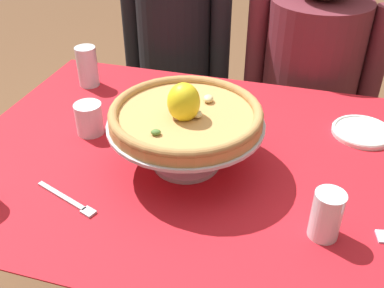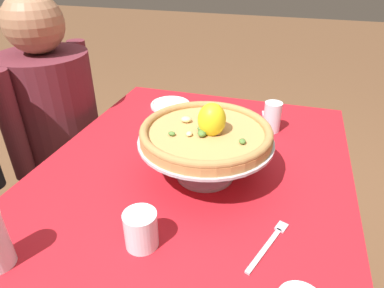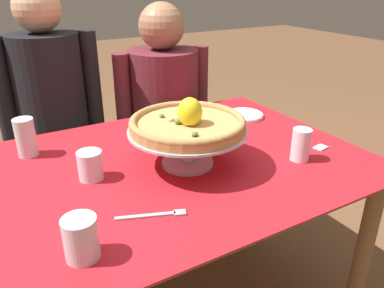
{
  "view_description": "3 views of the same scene",
  "coord_description": "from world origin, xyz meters",
  "px_view_note": "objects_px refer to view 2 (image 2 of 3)",
  "views": [
    {
      "loc": [
        0.27,
        -0.92,
        1.4
      ],
      "look_at": [
        0.0,
        0.0,
        0.74
      ],
      "focal_mm": 41.16,
      "sensor_mm": 36.0,
      "label": 1
    },
    {
      "loc": [
        -0.81,
        -0.25,
        1.32
      ],
      "look_at": [
        0.04,
        0.01,
        0.79
      ],
      "focal_mm": 31.5,
      "sensor_mm": 36.0,
      "label": 2
    },
    {
      "loc": [
        -0.56,
        -1.04,
        1.3
      ],
      "look_at": [
        0.06,
        0.03,
        0.74
      ],
      "focal_mm": 35.47,
      "sensor_mm": 36.0,
      "label": 3
    }
  ],
  "objects_px": {
    "sugar_packet": "(267,114)",
    "water_glass_front_right": "(272,119)",
    "water_glass_side_left": "(141,231)",
    "dinner_fork": "(269,243)",
    "diner_right": "(59,135)",
    "side_plate": "(171,105)",
    "pizza": "(206,131)",
    "pizza_stand": "(206,149)"
  },
  "relations": [
    {
      "from": "water_glass_side_left",
      "to": "diner_right",
      "type": "relative_size",
      "value": 0.08
    },
    {
      "from": "water_glass_side_left",
      "to": "diner_right",
      "type": "height_order",
      "value": "diner_right"
    },
    {
      "from": "dinner_fork",
      "to": "sugar_packet",
      "type": "bearing_deg",
      "value": 6.67
    },
    {
      "from": "water_glass_front_right",
      "to": "side_plate",
      "type": "relative_size",
      "value": 0.66
    },
    {
      "from": "water_glass_side_left",
      "to": "diner_right",
      "type": "bearing_deg",
      "value": 49.31
    },
    {
      "from": "dinner_fork",
      "to": "sugar_packet",
      "type": "xyz_separation_m",
      "value": [
        0.71,
        0.08,
        -0.0
      ]
    },
    {
      "from": "diner_right",
      "to": "pizza_stand",
      "type": "bearing_deg",
      "value": -110.36
    },
    {
      "from": "water_glass_front_right",
      "to": "dinner_fork",
      "type": "height_order",
      "value": "water_glass_front_right"
    },
    {
      "from": "side_plate",
      "to": "dinner_fork",
      "type": "bearing_deg",
      "value": -143.62
    },
    {
      "from": "pizza_stand",
      "to": "diner_right",
      "type": "xyz_separation_m",
      "value": [
        0.28,
        0.75,
        -0.22
      ]
    },
    {
      "from": "water_glass_front_right",
      "to": "dinner_fork",
      "type": "xyz_separation_m",
      "value": [
        -0.57,
        -0.05,
        -0.05
      ]
    },
    {
      "from": "pizza_stand",
      "to": "side_plate",
      "type": "distance_m",
      "value": 0.53
    },
    {
      "from": "dinner_fork",
      "to": "diner_right",
      "type": "distance_m",
      "value": 1.1
    },
    {
      "from": "pizza_stand",
      "to": "pizza",
      "type": "xyz_separation_m",
      "value": [
        0.0,
        -0.0,
        0.06
      ]
    },
    {
      "from": "sugar_packet",
      "to": "diner_right",
      "type": "bearing_deg",
      "value": 103.21
    },
    {
      "from": "water_glass_side_left",
      "to": "sugar_packet",
      "type": "bearing_deg",
      "value": -14.28
    },
    {
      "from": "pizza_stand",
      "to": "side_plate",
      "type": "relative_size",
      "value": 2.27
    },
    {
      "from": "water_glass_side_left",
      "to": "sugar_packet",
      "type": "xyz_separation_m",
      "value": [
        0.8,
        -0.2,
        -0.04
      ]
    },
    {
      "from": "side_plate",
      "to": "pizza",
      "type": "bearing_deg",
      "value": -148.17
    },
    {
      "from": "pizza",
      "to": "diner_right",
      "type": "bearing_deg",
      "value": 69.68
    },
    {
      "from": "water_glass_side_left",
      "to": "water_glass_front_right",
      "type": "height_order",
      "value": "water_glass_front_right"
    },
    {
      "from": "pizza_stand",
      "to": "sugar_packet",
      "type": "bearing_deg",
      "value": -15.34
    },
    {
      "from": "water_glass_front_right",
      "to": "side_plate",
      "type": "height_order",
      "value": "water_glass_front_right"
    },
    {
      "from": "pizza",
      "to": "diner_right",
      "type": "distance_m",
      "value": 0.85
    },
    {
      "from": "water_glass_side_left",
      "to": "dinner_fork",
      "type": "xyz_separation_m",
      "value": [
        0.09,
        -0.29,
        -0.04
      ]
    },
    {
      "from": "side_plate",
      "to": "sugar_packet",
      "type": "xyz_separation_m",
      "value": [
        0.04,
        -0.41,
        -0.01
      ]
    },
    {
      "from": "pizza",
      "to": "sugar_packet",
      "type": "xyz_separation_m",
      "value": [
        0.49,
        -0.13,
        -0.15
      ]
    },
    {
      "from": "water_glass_side_left",
      "to": "dinner_fork",
      "type": "bearing_deg",
      "value": -73.17
    },
    {
      "from": "water_glass_front_right",
      "to": "diner_right",
      "type": "height_order",
      "value": "diner_right"
    },
    {
      "from": "side_plate",
      "to": "diner_right",
      "type": "distance_m",
      "value": 0.52
    },
    {
      "from": "sugar_packet",
      "to": "water_glass_front_right",
      "type": "bearing_deg",
      "value": -168.2
    },
    {
      "from": "water_glass_side_left",
      "to": "pizza",
      "type": "bearing_deg",
      "value": -12.77
    },
    {
      "from": "pizza_stand",
      "to": "pizza",
      "type": "height_order",
      "value": "pizza"
    },
    {
      "from": "water_glass_front_right",
      "to": "side_plate",
      "type": "bearing_deg",
      "value": 77.8
    },
    {
      "from": "water_glass_side_left",
      "to": "water_glass_front_right",
      "type": "xyz_separation_m",
      "value": [
        0.66,
        -0.23,
        0.01
      ]
    },
    {
      "from": "pizza_stand",
      "to": "dinner_fork",
      "type": "height_order",
      "value": "pizza_stand"
    },
    {
      "from": "pizza",
      "to": "water_glass_side_left",
      "type": "height_order",
      "value": "pizza"
    },
    {
      "from": "pizza",
      "to": "diner_right",
      "type": "xyz_separation_m",
      "value": [
        0.28,
        0.75,
        -0.28
      ]
    },
    {
      "from": "pizza",
      "to": "diner_right",
      "type": "relative_size",
      "value": 0.32
    },
    {
      "from": "water_glass_front_right",
      "to": "diner_right",
      "type": "xyz_separation_m",
      "value": [
        -0.07,
        0.92,
        -0.18
      ]
    },
    {
      "from": "pizza",
      "to": "side_plate",
      "type": "bearing_deg",
      "value": 31.83
    },
    {
      "from": "water_glass_front_right",
      "to": "water_glass_side_left",
      "type": "bearing_deg",
      "value": 160.69
    }
  ]
}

